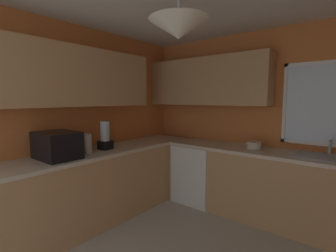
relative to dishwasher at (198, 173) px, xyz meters
name	(u,v)px	position (x,y,z in m)	size (l,w,h in m)	color
room_shell	(179,82)	(0.46, -1.14, 1.27)	(3.69, 4.04, 2.52)	#D17238
counter_run_left	(77,192)	(-0.66, -1.62, 0.02)	(0.65, 3.65, 0.90)	tan
counter_run_back	(269,185)	(1.02, 0.03, 0.02)	(2.78, 0.65, 0.90)	tan
dishwasher	(198,173)	(0.00, 0.00, 0.00)	(0.60, 0.60, 0.85)	white
microwave	(57,145)	(-0.66, -1.83, 0.62)	(0.48, 0.36, 0.29)	black
kettle	(86,144)	(-0.64, -1.49, 0.59)	(0.13, 0.13, 0.23)	#B7B7BC
sink_assembly	(328,157)	(1.63, 0.04, 0.48)	(0.65, 0.40, 0.19)	#9EA0A5
bowl	(254,145)	(0.81, 0.03, 0.52)	(0.19, 0.19, 0.09)	beige
blender_appliance	(105,137)	(-0.66, -1.20, 0.63)	(0.15, 0.15, 0.36)	black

